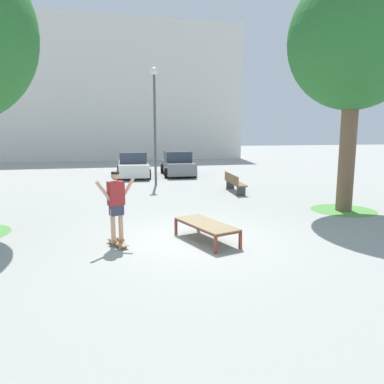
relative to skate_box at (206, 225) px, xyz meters
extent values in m
plane|color=#999993|center=(-0.32, 0.26, -0.41)|extent=(120.00, 120.00, 0.00)
cube|color=silver|center=(-3.70, 29.03, 6.21)|extent=(30.00, 4.00, 13.25)
cube|color=brown|center=(-0.61, 0.77, -0.22)|extent=(0.08, 0.08, 0.38)
cube|color=brown|center=(0.05, 0.98, -0.22)|extent=(0.08, 0.08, 0.38)
cube|color=brown|center=(-0.05, -0.98, -0.22)|extent=(0.08, 0.08, 0.38)
cube|color=brown|center=(0.61, -0.77, -0.22)|extent=(0.08, 0.08, 0.38)
cylinder|color=brown|center=(-0.33, -0.11, -0.01)|extent=(0.63, 1.83, 0.05)
cylinder|color=brown|center=(0.33, 0.11, -0.01)|extent=(0.63, 1.83, 0.05)
cylinder|color=brown|center=(-0.28, 0.88, -0.01)|extent=(0.74, 0.28, 0.05)
cylinder|color=brown|center=(0.28, -0.88, -0.01)|extent=(0.74, 0.28, 0.05)
cube|color=#847051|center=(0.00, 0.00, 0.03)|extent=(1.30, 2.04, 0.03)
cube|color=#9E754C|center=(-2.16, 0.12, -0.33)|extent=(0.51, 0.81, 0.02)
cylinder|color=silver|center=(-2.34, 0.34, -0.39)|extent=(0.05, 0.06, 0.06)
cylinder|color=silver|center=(-2.20, 0.40, -0.39)|extent=(0.05, 0.06, 0.06)
cylinder|color=silver|center=(-2.12, -0.17, -0.39)|extent=(0.05, 0.06, 0.06)
cylinder|color=silver|center=(-1.98, -0.11, -0.39)|extent=(0.05, 0.06, 0.06)
cylinder|color=tan|center=(-2.25, 0.08, 0.09)|extent=(0.11, 0.11, 0.82)
cube|color=#99704C|center=(-2.27, 0.12, -0.29)|extent=(0.19, 0.26, 0.07)
cylinder|color=tan|center=(-2.07, 0.16, 0.09)|extent=(0.11, 0.11, 0.82)
cube|color=#99704C|center=(-2.09, 0.20, -0.29)|extent=(0.19, 0.26, 0.07)
cube|color=#33384C|center=(-2.16, 0.12, 0.46)|extent=(0.36, 0.30, 0.24)
cube|color=maroon|center=(-2.16, 0.12, 0.86)|extent=(0.42, 0.35, 0.56)
cylinder|color=tan|center=(-2.43, -0.01, 0.94)|extent=(0.40, 0.23, 0.52)
cylinder|color=tan|center=(-1.89, 0.24, 0.94)|extent=(0.40, 0.23, 0.52)
sphere|color=tan|center=(-2.16, 0.12, 1.27)|extent=(0.20, 0.20, 0.20)
cylinder|color=black|center=(-2.16, 0.12, 1.34)|extent=(0.19, 0.19, 0.05)
cylinder|color=brown|center=(5.62, 2.36, 1.50)|extent=(0.54, 0.54, 3.83)
ellipsoid|color=#286B2D|center=(5.62, 2.36, 5.23)|extent=(4.27, 4.27, 4.49)
cylinder|color=#519342|center=(5.62, 2.36, -0.41)|extent=(2.18, 2.18, 0.01)
cube|color=silver|center=(-0.75, 13.72, 0.10)|extent=(1.89, 4.27, 0.70)
cube|color=#2D3847|center=(-0.75, 13.87, 0.77)|extent=(1.65, 2.17, 0.64)
cylinder|color=black|center=(0.04, 12.38, -0.11)|extent=(0.25, 0.61, 0.60)
cylinder|color=black|center=(-1.66, 12.46, -0.11)|extent=(0.25, 0.61, 0.60)
cylinder|color=black|center=(0.16, 14.98, -0.11)|extent=(0.25, 0.61, 0.60)
cylinder|color=black|center=(-1.54, 15.06, -0.11)|extent=(0.25, 0.61, 0.60)
cube|color=slate|center=(2.06, 13.96, 0.10)|extent=(1.97, 4.30, 0.70)
cube|color=#2D3847|center=(2.07, 14.11, 0.77)|extent=(1.69, 2.20, 0.64)
cylinder|color=black|center=(2.82, 12.61, -0.11)|extent=(0.26, 0.61, 0.60)
cylinder|color=black|center=(1.13, 12.72, -0.11)|extent=(0.26, 0.61, 0.60)
cylinder|color=black|center=(2.99, 15.21, -0.11)|extent=(0.26, 0.61, 0.60)
cylinder|color=black|center=(1.30, 15.32, -0.11)|extent=(0.26, 0.61, 0.60)
cube|color=brown|center=(3.32, 6.91, 0.02)|extent=(0.67, 2.43, 0.06)
cube|color=brown|center=(3.12, 6.93, 0.24)|extent=(0.27, 2.39, 0.36)
cube|color=#424247|center=(3.41, 7.87, -0.21)|extent=(0.38, 0.12, 0.40)
cube|color=#424247|center=(3.22, 5.96, -0.21)|extent=(0.38, 0.12, 0.40)
cylinder|color=#4C4C51|center=(0.12, 10.03, 2.34)|extent=(0.12, 0.12, 5.50)
sphere|color=silver|center=(0.12, 10.03, 5.24)|extent=(0.36, 0.36, 0.36)
camera|label=1|loc=(-2.37, -8.41, 2.27)|focal=33.92mm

